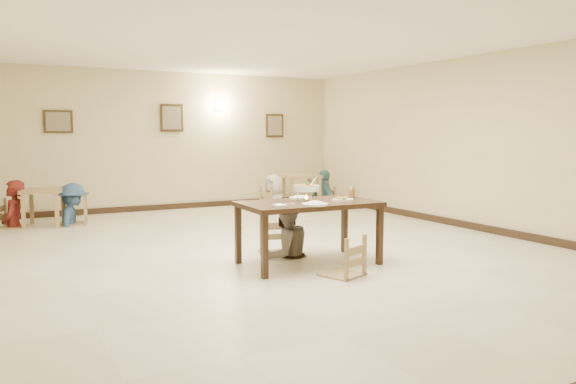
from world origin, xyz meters
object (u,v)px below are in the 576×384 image
chair_far (279,218)px  bg_table_left (43,196)px  bg_chair_ll (13,201)px  bg_chair_rl (274,187)px  main_table (309,208)px  bg_table_right (301,181)px  main_diner (285,197)px  bg_chair_lr (73,197)px  bg_diner_c (274,175)px  curry_warmer (306,188)px  chair_near (342,237)px  drink_glass (352,193)px  bg_diner_d (324,170)px  bg_chair_rr (324,187)px  bg_diner_b (72,183)px  bg_diner_a (12,180)px

chair_far → bg_table_left: chair_far is taller
chair_far → bg_chair_ll: bearing=139.9°
bg_chair_rl → main_table: bearing=147.6°
bg_table_right → main_diner: bearing=-121.6°
bg_chair_lr → bg_diner_c: 4.15m
curry_warmer → main_table: bearing=-36.5°
chair_near → drink_glass: size_ratio=5.56×
chair_near → bg_diner_d: size_ratio=0.55×
chair_near → bg_chair_rr: (3.11, 5.49, -0.02)m
main_table → chair_far: bearing=98.2°
bg_chair_ll → chair_far: bearing=-122.1°
main_diner → bg_diner_b: main_diner is taller
curry_warmer → bg_diner_c: size_ratio=0.24×
bg_chair_rr → chair_near: bearing=-22.4°
bg_diner_d → bg_diner_c: bearing=90.9°
bg_table_right → bg_diner_b: size_ratio=0.57×
bg_table_right → bg_diner_b: 4.79m
main_table → bg_diner_c: size_ratio=1.13×
drink_glass → bg_table_right: bearing=68.7°
bg_table_right → chair_far: bearing=-122.7°
drink_glass → bg_chair_rr: size_ratio=0.19×
chair_near → bg_chair_rr: bearing=-139.8°
bg_diner_c → bg_diner_d: 1.29m
bg_chair_lr → bg_chair_rr: (5.43, 0.04, -0.06)m
bg_table_left → drink_glass: bearing=-54.1°
main_table → bg_table_right: size_ratio=2.00×
chair_far → main_diner: bearing=-59.5°
bg_table_left → bg_table_right: (5.28, -0.05, 0.07)m
main_table → bg_diner_d: bearing=58.3°
bg_chair_lr → main_diner: bearing=38.8°
curry_warmer → bg_diner_d: bearing=56.3°
bg_chair_rl → bg_diner_d: 1.33m
bg_chair_rl → bg_diner_a: 5.14m
bg_table_left → bg_chair_rl: (4.63, -0.00, -0.04)m
main_diner → bg_chair_ll: (-3.21, 4.27, -0.33)m
drink_glass → bg_chair_rr: (2.48, 4.77, -0.45)m
main_diner → chair_near: bearing=85.5°
main_table → bg_chair_ll: bearing=125.6°
chair_near → curry_warmer: 0.89m
bg_diner_b → chair_far: bearing=-136.5°
bg_diner_b → bg_diner_a: bearing=100.3°
bg_table_left → bg_diner_a: size_ratio=0.50×
bg_diner_c → bg_chair_ll: bearing=-101.1°
bg_chair_lr → bg_diner_d: 5.44m
curry_warmer → bg_diner_b: (-2.24, 4.74, -0.22)m
bg_chair_ll → bg_diner_c: bearing=-70.1°
main_diner → chair_far: bearing=-80.7°
bg_diner_c → chair_far: bearing=-36.0°
bg_table_left → bg_diner_a: (-0.49, 0.06, 0.31)m
curry_warmer → bg_chair_ll: 5.82m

